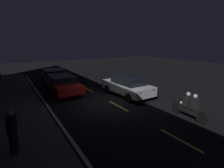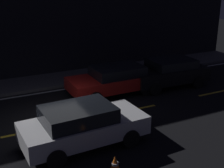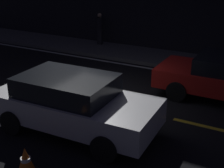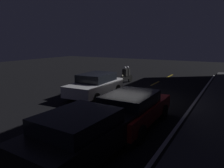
{
  "view_description": "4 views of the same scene",
  "coord_description": "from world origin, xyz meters",
  "px_view_note": "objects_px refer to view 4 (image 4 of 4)",
  "views": [
    {
      "loc": [
        -9.42,
        5.6,
        3.82
      ],
      "look_at": [
        0.41,
        -0.41,
        1.04
      ],
      "focal_mm": 28.0,
      "sensor_mm": 36.0,
      "label": 1
    },
    {
      "loc": [
        -2.8,
        -10.48,
        5.44
      ],
      "look_at": [
        2.45,
        0.1,
        1.28
      ],
      "focal_mm": 50.0,
      "sensor_mm": 36.0,
      "label": 2
    },
    {
      "loc": [
        4.66,
        -7.41,
        3.97
      ],
      "look_at": [
        0.9,
        -0.56,
        0.91
      ],
      "focal_mm": 50.0,
      "sensor_mm": 36.0,
      "label": 3
    },
    {
      "loc": [
        11.17,
        5.51,
        3.32
      ],
      "look_at": [
        1.45,
        -0.03,
        1.13
      ],
      "focal_mm": 35.0,
      "sensor_mm": 36.0,
      "label": 4
    }
  ],
  "objects_px": {
    "van_black": "(82,133)",
    "taxi_red": "(132,108)",
    "traffic_cone_near": "(69,89)",
    "sedan_white": "(95,85)",
    "motorcycle": "(126,75)"
  },
  "relations": [
    {
      "from": "van_black",
      "to": "taxi_red",
      "type": "bearing_deg",
      "value": -1.24
    },
    {
      "from": "taxi_red",
      "to": "traffic_cone_near",
      "type": "height_order",
      "value": "taxi_red"
    },
    {
      "from": "sedan_white",
      "to": "motorcycle",
      "type": "relative_size",
      "value": 1.96
    },
    {
      "from": "motorcycle",
      "to": "sedan_white",
      "type": "bearing_deg",
      "value": 8.18
    },
    {
      "from": "taxi_red",
      "to": "motorcycle",
      "type": "distance_m",
      "value": 8.99
    },
    {
      "from": "motorcycle",
      "to": "traffic_cone_near",
      "type": "height_order",
      "value": "motorcycle"
    },
    {
      "from": "van_black",
      "to": "traffic_cone_near",
      "type": "bearing_deg",
      "value": 45.99
    },
    {
      "from": "sedan_white",
      "to": "taxi_red",
      "type": "xyz_separation_m",
      "value": [
        3.11,
        3.84,
        -0.02
      ]
    },
    {
      "from": "taxi_red",
      "to": "van_black",
      "type": "bearing_deg",
      "value": 175.97
    },
    {
      "from": "sedan_white",
      "to": "motorcycle",
      "type": "height_order",
      "value": "sedan_white"
    },
    {
      "from": "taxi_red",
      "to": "traffic_cone_near",
      "type": "relative_size",
      "value": 7.21
    },
    {
      "from": "motorcycle",
      "to": "traffic_cone_near",
      "type": "distance_m",
      "value": 5.33
    },
    {
      "from": "sedan_white",
      "to": "motorcycle",
      "type": "distance_m",
      "value": 4.86
    },
    {
      "from": "sedan_white",
      "to": "taxi_red",
      "type": "height_order",
      "value": "sedan_white"
    },
    {
      "from": "sedan_white",
      "to": "van_black",
      "type": "distance_m",
      "value": 7.11
    }
  ]
}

